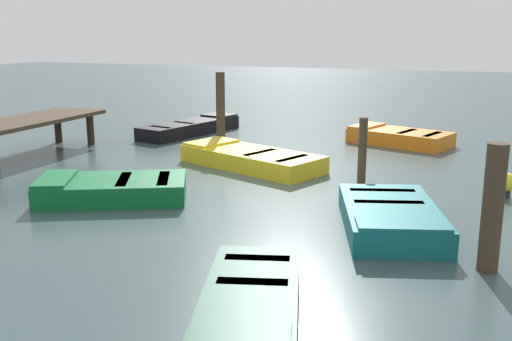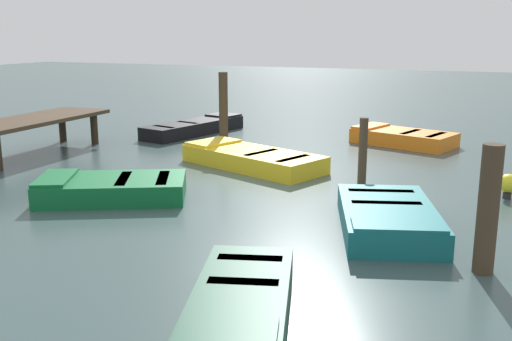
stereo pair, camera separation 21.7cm
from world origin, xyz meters
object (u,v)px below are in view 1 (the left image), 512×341
Objects in this scene: rowboat_teal at (390,217)px; rowboat_green at (112,189)px; mooring_piling_far_left at (221,111)px; mooring_piling_near_left at (362,152)px; rowboat_yellow at (250,158)px; rowboat_dark_green at (251,305)px; rowboat_orange at (399,137)px; marker_buoy at (507,183)px; rowboat_black at (191,127)px; dock_segment at (28,124)px; mooring_piling_center at (493,209)px.

rowboat_green is (-0.10, 5.22, 0.00)m from rowboat_teal.
mooring_piling_near_left is at bearing -121.54° from mooring_piling_far_left.
rowboat_yellow is 1.35× the size of rowboat_dark_green.
mooring_piling_near_left is (6.36, 0.02, 0.50)m from rowboat_dark_green.
marker_buoy is (-4.90, -2.69, 0.07)m from rowboat_orange.
rowboat_yellow is 0.97× the size of rowboat_black.
mooring_piling_far_left is (-2.35, 4.48, 0.82)m from rowboat_orange.
dock_segment is 1.48× the size of rowboat_orange.
mooring_piling_far_left is (9.05, 4.40, 0.82)m from rowboat_dark_green.
rowboat_green is 0.82× the size of rowboat_yellow.
dock_segment is 5.23m from rowboat_green.
mooring_piling_far_left is 1.19× the size of mooring_piling_center.
rowboat_orange is at bearing -102.63° from rowboat_yellow.
rowboat_dark_green is 1.35× the size of mooring_piling_far_left.
rowboat_black is 7.70m from mooring_piling_near_left.
dock_segment is 5.04m from rowboat_black.
rowboat_dark_green is (-3.76, 0.96, 0.00)m from rowboat_teal.
rowboat_black is 1.29× the size of rowboat_orange.
mooring_piling_far_left is (2.59, -4.24, 0.21)m from dock_segment.
mooring_piling_near_left is 4.57m from mooring_piling_center.
rowboat_teal is 1.75× the size of mooring_piling_center.
rowboat_green is 0.79× the size of rowboat_black.
dock_segment is at bearing 28.87° from rowboat_yellow.
mooring_piling_near_left reaches higher than rowboat_dark_green.
mooring_piling_center reaches higher than rowboat_teal.
rowboat_black is at bearing -25.07° from rowboat_yellow.
marker_buoy reaches higher than rowboat_yellow.
rowboat_green and rowboat_yellow have the same top height.
mooring_piling_near_left reaches higher than rowboat_black.
rowboat_yellow is at bearing 83.04° from marker_buoy.
rowboat_black is at bearing 46.09° from mooring_piling_center.
rowboat_dark_green is (-10.85, -6.25, 0.00)m from rowboat_black.
mooring_piling_center is (-8.90, -2.35, 0.65)m from rowboat_orange.
mooring_piling_far_left reaches higher than rowboat_black.
rowboat_teal is 3.29m from marker_buoy.
mooring_piling_far_left is (-1.81, -1.85, 0.82)m from rowboat_black.
marker_buoy is (-4.35, -9.02, 0.07)m from rowboat_black.
mooring_piling_center is at bearing 175.14° from marker_buoy.
rowboat_yellow is 5.62m from marker_buoy.
marker_buoy is (-2.54, -7.17, -0.75)m from mooring_piling_far_left.
rowboat_yellow is 2.17× the size of mooring_piling_center.
mooring_piling_near_left is 2.82m from marker_buoy.
mooring_piling_center reaches higher than rowboat_green.
rowboat_black is 1.88× the size of mooring_piling_far_left.
mooring_piling_center is at bearing -119.86° from rowboat_black.
mooring_piling_far_left reaches higher than rowboat_teal.
rowboat_teal is at bearing 159.46° from rowboat_yellow.
rowboat_green is at bearing -178.52° from mooring_piling_far_left.
rowboat_yellow is 2.63× the size of mooring_piling_near_left.
rowboat_teal is at bearing 149.56° from rowboat_dark_green.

